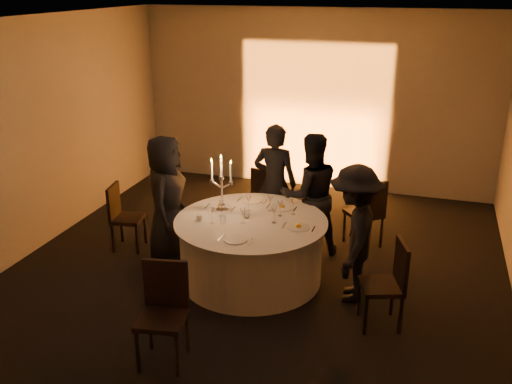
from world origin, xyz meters
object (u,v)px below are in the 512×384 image
(chair_back_left, at_px, (266,192))
(guest_back_left, at_px, (275,183))
(guest_right, at_px, (354,234))
(guest_left, at_px, (166,198))
(chair_left, at_px, (122,213))
(chair_back_right, at_px, (367,210))
(banquet_table, at_px, (251,250))
(chair_right, at_px, (389,280))
(coffee_cup, at_px, (199,218))
(guest_back_right, at_px, (310,195))
(chair_front, at_px, (164,307))
(candelabra, at_px, (222,192))

(chair_back_left, xyz_separation_m, guest_back_left, (0.29, -0.54, 0.35))
(guest_right, bearing_deg, guest_left, -100.68)
(chair_left, xyz_separation_m, chair_back_right, (3.10, 0.99, 0.04))
(banquet_table, distance_m, chair_left, 1.92)
(chair_back_left, relative_size, chair_back_right, 0.89)
(chair_back_right, relative_size, guest_back_left, 0.58)
(chair_left, distance_m, guest_right, 3.14)
(chair_right, distance_m, guest_right, 0.67)
(chair_back_left, height_order, guest_back_left, guest_back_left)
(guest_left, bearing_deg, coffee_cup, -135.58)
(guest_left, relative_size, guest_back_right, 1.00)
(chair_back_left, height_order, guest_back_right, guest_back_right)
(chair_left, xyz_separation_m, chair_right, (3.55, -0.81, 0.03))
(chair_back_right, distance_m, coffee_cup, 2.33)
(guest_right, height_order, coffee_cup, guest_right)
(guest_back_left, bearing_deg, chair_right, 136.96)
(chair_back_right, height_order, guest_back_left, guest_back_left)
(chair_left, xyz_separation_m, chair_back_left, (1.57, 1.40, -0.02))
(chair_left, bearing_deg, guest_right, -106.68)
(coffee_cup, bearing_deg, chair_front, -80.07)
(chair_right, bearing_deg, guest_back_left, -153.51)
(guest_back_right, height_order, candelabra, guest_back_right)
(chair_back_left, xyz_separation_m, coffee_cup, (-0.25, -1.88, 0.32))
(coffee_cup, bearing_deg, guest_right, 3.48)
(chair_front, height_order, guest_back_right, guest_back_right)
(banquet_table, height_order, candelabra, candelabra)
(banquet_table, distance_m, chair_right, 1.73)
(chair_left, height_order, guest_right, guest_right)
(chair_left, xyz_separation_m, guest_left, (0.69, -0.06, 0.32))
(guest_back_right, distance_m, candelabra, 1.21)
(chair_front, xyz_separation_m, candelabra, (-0.11, 1.86, 0.47))
(guest_back_right, bearing_deg, candelabra, 9.93)
(guest_left, height_order, guest_back_right, guest_back_right)
(guest_left, bearing_deg, guest_back_right, -80.31)
(chair_left, xyz_separation_m, candelabra, (1.47, -0.14, 0.52))
(guest_right, bearing_deg, chair_back_right, 176.98)
(candelabra, bearing_deg, guest_back_left, 69.10)
(guest_left, relative_size, coffee_cup, 14.80)
(guest_left, xyz_separation_m, guest_back_left, (1.17, 0.92, 0.01))
(chair_back_left, bearing_deg, chair_back_right, 174.99)
(chair_left, height_order, chair_back_left, chair_left)
(chair_front, bearing_deg, chair_back_left, 80.85)
(chair_back_right, relative_size, candelabra, 1.33)
(guest_back_left, bearing_deg, banquet_table, 93.58)
(guest_left, bearing_deg, chair_back_right, -78.08)
(chair_right, height_order, guest_left, guest_left)
(chair_back_right, distance_m, candelabra, 2.04)
(chair_right, bearing_deg, chair_back_left, -156.96)
(chair_back_right, xyz_separation_m, guest_right, (0.01, -1.37, 0.25))
(guest_left, distance_m, candelabra, 0.81)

